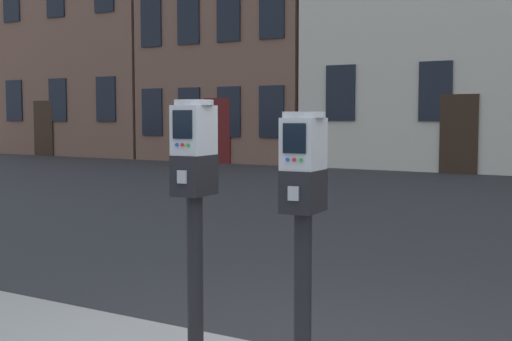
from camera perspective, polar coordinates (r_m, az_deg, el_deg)
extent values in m
cylinder|color=black|center=(3.84, -5.14, -9.20)|extent=(0.10, 0.10, 0.96)
cube|color=black|center=(3.75, -5.21, -0.39)|extent=(0.19, 0.25, 0.22)
cube|color=#A5A8AD|center=(3.64, -6.25, -0.54)|extent=(0.06, 0.02, 0.07)
cube|color=#B7BABF|center=(3.73, -5.24, 3.40)|extent=(0.19, 0.24, 0.27)
cube|color=black|center=(3.63, -6.22, 3.87)|extent=(0.12, 0.02, 0.15)
cylinder|color=blue|center=(3.65, -6.68, 2.16)|extent=(0.02, 0.01, 0.02)
cylinder|color=red|center=(3.63, -6.22, 2.16)|extent=(0.02, 0.01, 0.02)
cylinder|color=green|center=(3.62, -5.75, 2.15)|extent=(0.02, 0.01, 0.02)
cylinder|color=#B7BABF|center=(3.73, -5.25, 5.72)|extent=(0.23, 0.23, 0.03)
cylinder|color=black|center=(3.51, 3.95, -10.93)|extent=(0.10, 0.10, 0.92)
cube|color=black|center=(3.40, 4.00, -1.72)|extent=(0.19, 0.25, 0.21)
cube|color=#A5A8AD|center=(3.28, 3.16, -1.95)|extent=(0.06, 0.02, 0.07)
cube|color=#B7BABF|center=(3.38, 4.03, 2.25)|extent=(0.19, 0.24, 0.26)
cube|color=black|center=(3.27, 3.24, 2.72)|extent=(0.12, 0.02, 0.15)
cylinder|color=blue|center=(3.29, 2.66, 0.92)|extent=(0.02, 0.01, 0.02)
cylinder|color=red|center=(3.28, 3.22, 0.90)|extent=(0.02, 0.01, 0.02)
cylinder|color=green|center=(3.26, 3.78, 0.89)|extent=(0.02, 0.01, 0.02)
cylinder|color=#B7BABF|center=(3.38, 4.04, 4.71)|extent=(0.23, 0.23, 0.03)
cube|color=brown|center=(28.98, -12.25, 12.99)|extent=(7.30, 5.66, 11.59)
cube|color=black|center=(28.48, -19.68, 5.56)|extent=(0.90, 0.06, 1.60)
cube|color=black|center=(26.65, -16.34, 5.72)|extent=(0.90, 0.06, 1.60)
cube|color=black|center=(24.92, -12.52, 5.89)|extent=(0.90, 0.06, 1.60)
cube|color=black|center=(28.82, -19.89, 13.26)|extent=(0.90, 0.06, 1.60)
cube|color=black|center=(27.24, -17.44, 3.41)|extent=(1.00, 0.07, 2.10)
cube|color=black|center=(23.51, -8.73, 4.88)|extent=(0.86, 0.06, 1.60)
cube|color=black|center=(22.54, -5.65, 4.93)|extent=(0.86, 0.06, 1.60)
cube|color=black|center=(21.64, -2.31, 4.96)|extent=(0.86, 0.06, 1.60)
cube|color=black|center=(20.82, 1.31, 4.97)|extent=(0.86, 0.06, 1.60)
cube|color=black|center=(23.71, -8.82, 12.18)|extent=(0.86, 0.06, 1.60)
cube|color=black|center=(22.76, -5.71, 12.53)|extent=(0.86, 0.06, 1.60)
cube|color=black|center=(21.87, -2.33, 12.87)|extent=(0.86, 0.06, 1.60)
cube|color=black|center=(21.06, 1.33, 13.19)|extent=(0.86, 0.06, 1.60)
cube|color=#591414|center=(21.90, -3.29, 3.36)|extent=(1.00, 0.07, 2.10)
cube|color=black|center=(19.80, 7.12, 6.50)|extent=(0.90, 0.06, 1.60)
cube|color=black|center=(18.86, 14.85, 6.47)|extent=(0.90, 0.06, 1.60)
cube|color=black|center=(18.68, 16.69, 2.96)|extent=(1.00, 0.07, 2.10)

